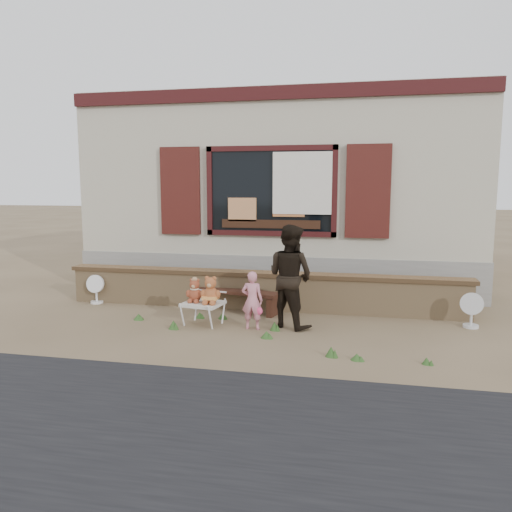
% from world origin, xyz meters
% --- Properties ---
extents(ground, '(80.00, 80.00, 0.00)m').
position_xyz_m(ground, '(0.00, 0.00, 0.00)').
color(ground, brown).
rests_on(ground, ground).
extents(shopfront, '(8.04, 5.13, 4.00)m').
position_xyz_m(shopfront, '(0.00, 4.49, 2.00)').
color(shopfront, '#9C957E').
rests_on(shopfront, ground).
extents(brick_wall, '(7.10, 0.36, 0.67)m').
position_xyz_m(brick_wall, '(0.00, 1.00, 0.34)').
color(brick_wall, tan).
rests_on(brick_wall, ground).
extents(bench, '(1.52, 0.68, 0.38)m').
position_xyz_m(bench, '(-0.35, 0.73, 0.28)').
color(bench, black).
rests_on(bench, ground).
extents(folding_chair, '(0.66, 0.60, 0.35)m').
position_xyz_m(folding_chair, '(-0.69, -0.16, 0.32)').
color(folding_chair, beige).
rests_on(folding_chair, ground).
extents(teddy_bear_left, '(0.31, 0.28, 0.38)m').
position_xyz_m(teddy_bear_left, '(-0.83, -0.13, 0.54)').
color(teddy_bear_left, brown).
rests_on(teddy_bear_left, folding_chair).
extents(teddy_bear_right, '(0.36, 0.33, 0.44)m').
position_xyz_m(teddy_bear_right, '(-0.55, -0.18, 0.57)').
color(teddy_bear_right, brown).
rests_on(teddy_bear_right, folding_chair).
extents(child, '(0.33, 0.21, 0.89)m').
position_xyz_m(child, '(0.12, -0.24, 0.45)').
color(child, pink).
rests_on(child, ground).
extents(adult, '(0.96, 0.90, 1.58)m').
position_xyz_m(adult, '(0.65, 0.03, 0.79)').
color(adult, black).
rests_on(adult, ground).
extents(fan_left, '(0.33, 0.23, 0.54)m').
position_xyz_m(fan_left, '(-3.05, 0.80, 0.27)').
color(fan_left, white).
rests_on(fan_left, ground).
extents(fan_right, '(0.36, 0.23, 0.55)m').
position_xyz_m(fan_right, '(3.39, 0.53, 0.28)').
color(fan_right, silver).
rests_on(fan_right, ground).
extents(grass_tufts, '(4.46, 1.68, 0.14)m').
position_xyz_m(grass_tufts, '(0.08, -0.51, 0.05)').
color(grass_tufts, '#2F5421').
rests_on(grass_tufts, ground).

